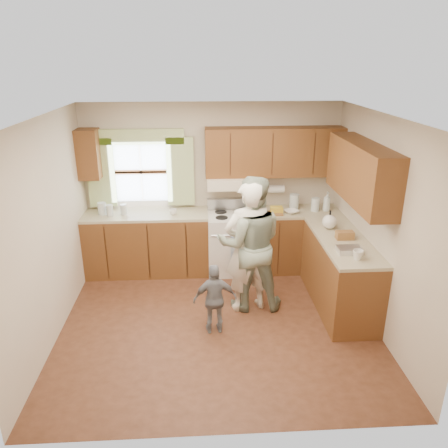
{
  "coord_description": "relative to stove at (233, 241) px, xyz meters",
  "views": [
    {
      "loc": [
        -0.2,
        -4.64,
        3.09
      ],
      "look_at": [
        0.1,
        0.4,
        1.15
      ],
      "focal_mm": 35.0,
      "sensor_mm": 36.0,
      "label": 1
    }
  ],
  "objects": [
    {
      "name": "woman_right",
      "position": [
        0.13,
        -1.07,
        0.42
      ],
      "size": [
        0.88,
        0.7,
        1.77
      ],
      "primitive_type": "imported",
      "rotation": [
        0.0,
        0.0,
        3.11
      ],
      "color": "#2E473C",
      "rests_on": "ground"
    },
    {
      "name": "woman_left",
      "position": [
        0.1,
        -1.12,
        0.4
      ],
      "size": [
        0.71,
        0.55,
        1.73
      ],
      "primitive_type": "imported",
      "rotation": [
        0.0,
        0.0,
        3.38
      ],
      "color": "white",
      "rests_on": "ground"
    },
    {
      "name": "kitchen_fixtures",
      "position": [
        0.31,
        -0.36,
        0.37
      ],
      "size": [
        3.8,
        2.25,
        2.15
      ],
      "color": "#45290E",
      "rests_on": "ground"
    },
    {
      "name": "stove",
      "position": [
        0.0,
        0.0,
        0.0
      ],
      "size": [
        0.76,
        0.67,
        1.07
      ],
      "color": "silver",
      "rests_on": "ground"
    },
    {
      "name": "child",
      "position": [
        -0.34,
        -1.63,
        -0.03
      ],
      "size": [
        0.53,
        0.25,
        0.87
      ],
      "primitive_type": "imported",
      "rotation": [
        0.0,
        0.0,
        3.22
      ],
      "color": "gray",
      "rests_on": "ground"
    },
    {
      "name": "room",
      "position": [
        -0.3,
        -1.44,
        0.78
      ],
      "size": [
        3.8,
        3.8,
        3.8
      ],
      "color": "#452515",
      "rests_on": "ground"
    }
  ]
}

